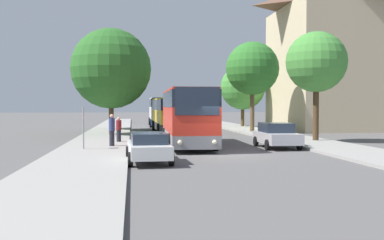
{
  "coord_description": "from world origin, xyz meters",
  "views": [
    {
      "loc": [
        -4.83,
        -22.55,
        2.53
      ],
      "look_at": [
        -0.12,
        12.53,
        1.41
      ],
      "focal_mm": 42.0,
      "sensor_mm": 36.0,
      "label": 1
    }
  ],
  "objects_px": {
    "tree_right_near": "(316,62)",
    "bus_stop_sign": "(83,123)",
    "bus_front": "(187,116)",
    "bus_middle": "(170,114)",
    "parked_car_left_curb": "(148,147)",
    "tree_right_mid": "(243,87)",
    "pedestrian_waiting_near": "(112,130)",
    "tree_left_near": "(111,69)",
    "tree_right_far": "(252,69)",
    "tree_left_far": "(111,73)",
    "pedestrian_waiting_far": "(119,129)",
    "bus_rear": "(161,111)",
    "parked_car_right_near": "(277,135)"
  },
  "relations": [
    {
      "from": "bus_middle",
      "to": "tree_right_near",
      "type": "relative_size",
      "value": 1.59
    },
    {
      "from": "pedestrian_waiting_near",
      "to": "pedestrian_waiting_far",
      "type": "xyz_separation_m",
      "value": [
        0.31,
        3.18,
        -0.14
      ]
    },
    {
      "from": "bus_front",
      "to": "tree_right_near",
      "type": "height_order",
      "value": "tree_right_near"
    },
    {
      "from": "bus_rear",
      "to": "tree_right_near",
      "type": "relative_size",
      "value": 1.49
    },
    {
      "from": "parked_car_left_curb",
      "to": "bus_stop_sign",
      "type": "distance_m",
      "value": 6.33
    },
    {
      "from": "bus_front",
      "to": "pedestrian_waiting_near",
      "type": "height_order",
      "value": "bus_front"
    },
    {
      "from": "bus_front",
      "to": "bus_stop_sign",
      "type": "distance_m",
      "value": 6.65
    },
    {
      "from": "pedestrian_waiting_far",
      "to": "tree_left_near",
      "type": "bearing_deg",
      "value": 63.26
    },
    {
      "from": "bus_rear",
      "to": "bus_stop_sign",
      "type": "bearing_deg",
      "value": -100.53
    },
    {
      "from": "tree_left_near",
      "to": "tree_right_far",
      "type": "bearing_deg",
      "value": 12.73
    },
    {
      "from": "pedestrian_waiting_far",
      "to": "tree_right_far",
      "type": "height_order",
      "value": "tree_right_far"
    },
    {
      "from": "parked_car_right_near",
      "to": "tree_left_near",
      "type": "distance_m",
      "value": 16.45
    },
    {
      "from": "tree_right_near",
      "to": "tree_right_mid",
      "type": "distance_m",
      "value": 21.44
    },
    {
      "from": "bus_rear",
      "to": "tree_left_far",
      "type": "xyz_separation_m",
      "value": [
        -5.66,
        -8.99,
        3.98
      ]
    },
    {
      "from": "bus_front",
      "to": "parked_car_left_curb",
      "type": "distance_m",
      "value": 8.46
    },
    {
      "from": "parked_car_left_curb",
      "to": "tree_left_near",
      "type": "height_order",
      "value": "tree_left_near"
    },
    {
      "from": "parked_car_left_curb",
      "to": "tree_left_near",
      "type": "bearing_deg",
      "value": 95.31
    },
    {
      "from": "pedestrian_waiting_near",
      "to": "tree_right_mid",
      "type": "height_order",
      "value": "tree_right_mid"
    },
    {
      "from": "bus_front",
      "to": "tree_right_near",
      "type": "bearing_deg",
      "value": 11.53
    },
    {
      "from": "tree_left_near",
      "to": "tree_right_mid",
      "type": "height_order",
      "value": "tree_left_near"
    },
    {
      "from": "bus_stop_sign",
      "to": "tree_left_near",
      "type": "height_order",
      "value": "tree_left_near"
    },
    {
      "from": "pedestrian_waiting_near",
      "to": "tree_left_far",
      "type": "relative_size",
      "value": 0.21
    },
    {
      "from": "bus_middle",
      "to": "parked_car_left_curb",
      "type": "bearing_deg",
      "value": -98.12
    },
    {
      "from": "tree_right_mid",
      "to": "tree_right_far",
      "type": "distance_m",
      "value": 10.5
    },
    {
      "from": "bus_middle",
      "to": "tree_right_far",
      "type": "distance_m",
      "value": 8.83
    },
    {
      "from": "bus_front",
      "to": "pedestrian_waiting_near",
      "type": "bearing_deg",
      "value": -166.64
    },
    {
      "from": "tree_right_mid",
      "to": "bus_stop_sign",
      "type": "bearing_deg",
      "value": -121.0
    },
    {
      "from": "pedestrian_waiting_far",
      "to": "tree_right_near",
      "type": "xyz_separation_m",
      "value": [
        13.48,
        -0.55,
        4.55
      ]
    },
    {
      "from": "parked_car_right_near",
      "to": "pedestrian_waiting_near",
      "type": "xyz_separation_m",
      "value": [
        -9.77,
        1.03,
        0.33
      ]
    },
    {
      "from": "bus_middle",
      "to": "pedestrian_waiting_near",
      "type": "xyz_separation_m",
      "value": [
        -4.73,
        -15.29,
        -0.62
      ]
    },
    {
      "from": "bus_front",
      "to": "bus_stop_sign",
      "type": "xyz_separation_m",
      "value": [
        -6.09,
        -2.65,
        -0.29
      ]
    },
    {
      "from": "tree_left_near",
      "to": "tree_right_near",
      "type": "height_order",
      "value": "tree_left_near"
    },
    {
      "from": "parked_car_left_curb",
      "to": "pedestrian_waiting_far",
      "type": "bearing_deg",
      "value": 96.51
    },
    {
      "from": "tree_left_far",
      "to": "tree_right_near",
      "type": "height_order",
      "value": "tree_left_far"
    },
    {
      "from": "bus_middle",
      "to": "pedestrian_waiting_near",
      "type": "height_order",
      "value": "bus_middle"
    },
    {
      "from": "tree_left_near",
      "to": "tree_right_mid",
      "type": "xyz_separation_m",
      "value": [
        14.49,
        13.18,
        -0.94
      ]
    },
    {
      "from": "pedestrian_waiting_far",
      "to": "bus_rear",
      "type": "bearing_deg",
      "value": 47.25
    },
    {
      "from": "pedestrian_waiting_near",
      "to": "tree_right_mid",
      "type": "distance_m",
      "value": 28.04
    },
    {
      "from": "tree_right_near",
      "to": "bus_stop_sign",
      "type": "bearing_deg",
      "value": -164.3
    },
    {
      "from": "tree_left_near",
      "to": "tree_right_far",
      "type": "distance_m",
      "value": 13.16
    },
    {
      "from": "pedestrian_waiting_far",
      "to": "tree_right_far",
      "type": "distance_m",
      "value": 16.77
    },
    {
      "from": "bus_middle",
      "to": "tree_right_near",
      "type": "bearing_deg",
      "value": -55.31
    },
    {
      "from": "tree_right_near",
      "to": "tree_right_far",
      "type": "relative_size",
      "value": 0.9
    },
    {
      "from": "bus_front",
      "to": "bus_middle",
      "type": "height_order",
      "value": "bus_front"
    },
    {
      "from": "parked_car_left_curb",
      "to": "tree_right_far",
      "type": "bearing_deg",
      "value": 60.87
    },
    {
      "from": "bus_stop_sign",
      "to": "bus_middle",
      "type": "bearing_deg",
      "value": 69.89
    },
    {
      "from": "bus_rear",
      "to": "parked_car_left_curb",
      "type": "relative_size",
      "value": 2.51
    },
    {
      "from": "pedestrian_waiting_near",
      "to": "tree_left_near",
      "type": "xyz_separation_m",
      "value": [
        -0.52,
        10.86,
        4.5
      ]
    },
    {
      "from": "bus_rear",
      "to": "pedestrian_waiting_far",
      "type": "height_order",
      "value": "bus_rear"
    },
    {
      "from": "parked_car_left_curb",
      "to": "tree_left_near",
      "type": "distance_m",
      "value": 18.63
    }
  ]
}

